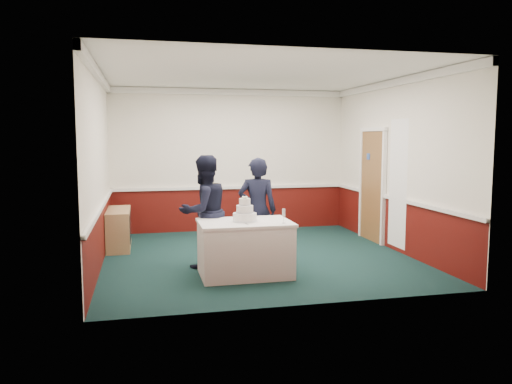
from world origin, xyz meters
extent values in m
plane|color=#112B2A|center=(0.00, 0.00, 0.00)|extent=(5.00, 5.00, 0.00)
cube|color=white|center=(0.00, 2.48, 1.50)|extent=(5.00, 0.05, 3.00)
cube|color=white|center=(-2.48, 0.00, 1.50)|extent=(0.05, 5.00, 3.00)
cube|color=white|center=(2.48, 0.00, 1.50)|extent=(0.05, 5.00, 3.00)
cube|color=white|center=(0.00, 0.00, 2.98)|extent=(5.00, 5.00, 0.05)
cube|color=#4D0E0A|center=(0.00, 2.48, 0.45)|extent=(5.00, 0.02, 0.90)
cube|color=white|center=(0.00, 2.47, 0.92)|extent=(4.98, 0.05, 0.06)
cube|color=white|center=(0.00, 2.46, 2.93)|extent=(5.00, 0.08, 0.12)
cube|color=#9D6938|center=(2.46, 0.80, 1.05)|extent=(0.05, 0.90, 2.10)
cube|color=#234799|center=(2.44, 0.95, 1.62)|extent=(0.01, 0.12, 0.12)
cube|color=white|center=(2.42, -0.25, 1.20)|extent=(0.02, 0.60, 2.20)
cube|color=#A3764F|center=(-2.28, 1.20, 0.35)|extent=(0.40, 1.20, 0.70)
cube|color=black|center=(-2.07, 1.20, 0.40)|extent=(0.01, 1.00, 0.50)
cube|color=white|center=(-0.42, -1.07, 0.38)|extent=(1.28, 0.88, 0.76)
cube|color=white|center=(-0.42, -1.07, 0.77)|extent=(1.32, 0.92, 0.04)
cylinder|color=white|center=(-0.42, -1.07, 0.85)|extent=(0.34, 0.34, 0.12)
cylinder|color=silver|center=(-0.42, -1.07, 0.80)|extent=(0.35, 0.35, 0.03)
cylinder|color=white|center=(-0.42, -1.07, 0.97)|extent=(0.24, 0.24, 0.11)
cylinder|color=silver|center=(-0.42, -1.07, 0.92)|extent=(0.25, 0.25, 0.02)
cylinder|color=white|center=(-0.42, -1.07, 1.07)|extent=(0.16, 0.16, 0.10)
cylinder|color=silver|center=(-0.42, -1.07, 1.03)|extent=(0.17, 0.17, 0.02)
sphere|color=#EDE5C9|center=(-0.42, -1.07, 1.14)|extent=(0.03, 0.03, 0.03)
sphere|color=#EDE5C9|center=(-0.40, -1.05, 1.14)|extent=(0.03, 0.03, 0.03)
sphere|color=#EDE5C9|center=(-0.44, -1.04, 1.14)|extent=(0.03, 0.03, 0.03)
sphere|color=#EDE5C9|center=(-0.41, -1.09, 1.14)|extent=(0.03, 0.03, 0.03)
sphere|color=#EDE5C9|center=(-0.45, -1.08, 1.14)|extent=(0.03, 0.03, 0.03)
cube|color=silver|center=(-0.45, -1.27, 0.79)|extent=(0.05, 0.22, 0.00)
cylinder|color=silver|center=(0.08, -1.35, 0.79)|extent=(0.05, 0.05, 0.01)
cylinder|color=silver|center=(0.08, -1.35, 0.84)|extent=(0.01, 0.01, 0.09)
cylinder|color=silver|center=(0.08, -1.35, 0.94)|extent=(0.04, 0.04, 0.11)
imported|color=black|center=(-0.93, -0.46, 0.86)|extent=(1.04, 0.96, 1.72)
imported|color=black|center=(-0.08, -0.36, 0.84)|extent=(0.69, 0.54, 1.67)
camera|label=1|loc=(-1.84, -7.99, 1.99)|focal=35.00mm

